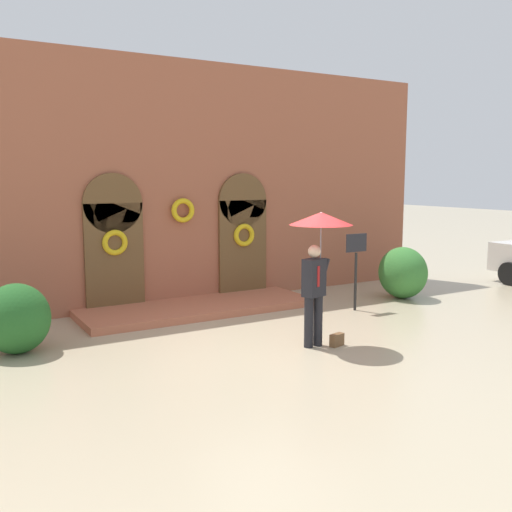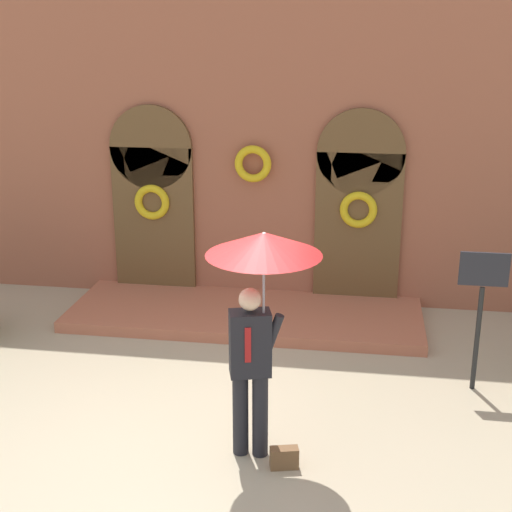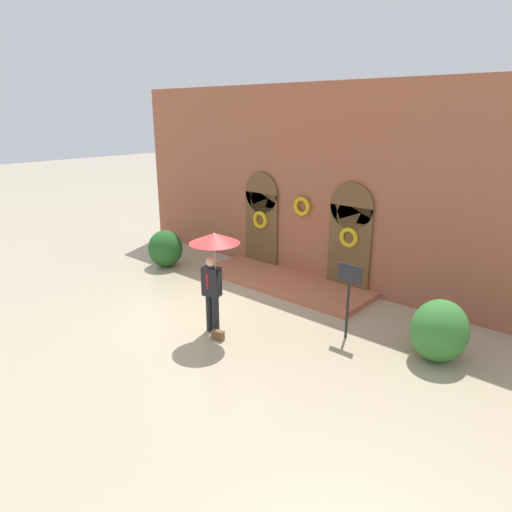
# 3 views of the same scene
# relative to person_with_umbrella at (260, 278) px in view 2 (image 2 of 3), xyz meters

# --- Properties ---
(ground_plane) EXTENTS (80.00, 80.00, 0.00)m
(ground_plane) POSITION_rel_person_with_umbrella_xyz_m (-0.74, 0.38, -1.91)
(ground_plane) COLOR tan
(building_facade) EXTENTS (14.00, 2.30, 5.60)m
(building_facade) POSITION_rel_person_with_umbrella_xyz_m (-0.74, 4.54, 0.76)
(building_facade) COLOR #9E563D
(building_facade) RESTS_ON ground
(person_with_umbrella) EXTENTS (1.10, 1.10, 2.36)m
(person_with_umbrella) POSITION_rel_person_with_umbrella_xyz_m (0.00, 0.00, 0.00)
(person_with_umbrella) COLOR black
(person_with_umbrella) RESTS_ON ground
(handbag) EXTENTS (0.30, 0.18, 0.22)m
(handbag) POSITION_rel_person_with_umbrella_xyz_m (0.27, -0.20, -1.80)
(handbag) COLOR brown
(handbag) RESTS_ON ground
(sign_post) EXTENTS (0.56, 0.06, 1.72)m
(sign_post) POSITION_rel_person_with_umbrella_xyz_m (2.33, 1.77, -0.75)
(sign_post) COLOR black
(sign_post) RESTS_ON ground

